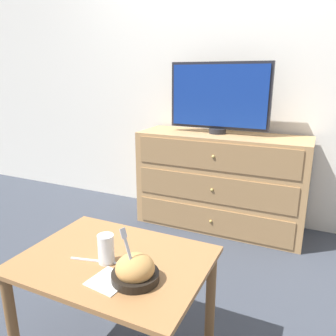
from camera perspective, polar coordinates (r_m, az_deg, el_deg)
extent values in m
plane|color=#383D47|center=(3.01, 11.02, -8.07)|extent=(12.00, 12.00, 0.00)
cube|color=white|center=(2.78, 12.63, 17.43)|extent=(12.00, 0.05, 2.60)
cube|color=tan|center=(2.67, 9.10, -2.33)|extent=(1.31, 0.42, 0.77)
cube|color=#A1794C|center=(2.57, 7.49, -9.14)|extent=(1.21, 0.01, 0.20)
sphere|color=tan|center=(2.56, 7.45, -9.20)|extent=(0.02, 0.02, 0.02)
cube|color=#A1794C|center=(2.47, 7.70, -3.77)|extent=(1.21, 0.01, 0.20)
sphere|color=tan|center=(2.46, 7.66, -3.81)|extent=(0.02, 0.02, 0.02)
cube|color=#A1794C|center=(2.40, 7.93, 2.00)|extent=(1.21, 0.01, 0.20)
sphere|color=tan|center=(2.39, 7.88, 1.96)|extent=(0.02, 0.02, 0.02)
cylinder|color=#232328|center=(2.61, 8.62, 6.40)|extent=(0.13, 0.13, 0.04)
cube|color=#232328|center=(2.58, 8.93, 12.32)|extent=(0.78, 0.04, 0.50)
cube|color=navy|center=(2.56, 8.78, 12.29)|extent=(0.74, 0.01, 0.46)
cube|color=#9E6B3D|center=(1.41, -9.39, -15.61)|extent=(0.76, 0.56, 0.02)
cylinder|color=brown|center=(1.60, -25.51, -23.34)|extent=(0.04, 0.04, 0.47)
cylinder|color=brown|center=(1.88, -13.69, -15.86)|extent=(0.04, 0.04, 0.47)
cylinder|color=brown|center=(1.60, 7.41, -21.68)|extent=(0.04, 0.04, 0.47)
cylinder|color=black|center=(1.26, -5.71, -18.26)|extent=(0.18, 0.18, 0.03)
ellipsoid|color=tan|center=(1.24, -5.75, -16.94)|extent=(0.14, 0.14, 0.10)
cube|color=silver|center=(1.20, -6.60, -15.19)|extent=(0.06, 0.03, 0.17)
cube|color=silver|center=(1.18, -7.77, -11.17)|extent=(0.02, 0.03, 0.03)
cylinder|color=#9E6638|center=(1.36, -10.69, -14.49)|extent=(0.06, 0.06, 0.07)
cylinder|color=white|center=(1.35, -10.74, -13.67)|extent=(0.06, 0.06, 0.12)
cube|color=white|center=(1.27, -10.22, -18.77)|extent=(0.15, 0.15, 0.00)
cube|color=silver|center=(1.40, -12.85, -15.44)|extent=(0.19, 0.05, 0.01)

